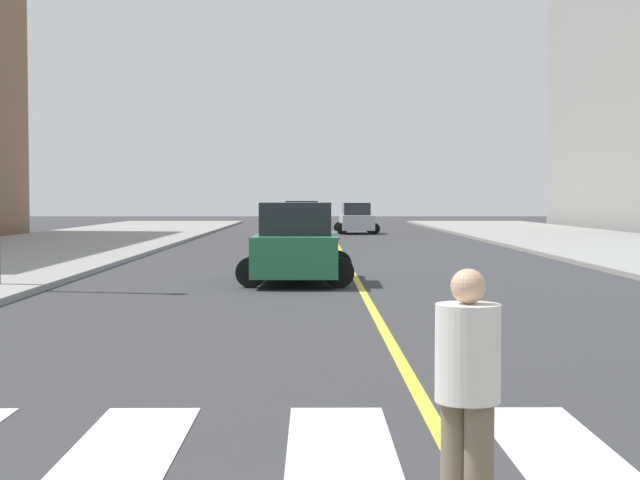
{
  "coord_description": "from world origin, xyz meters",
  "views": [
    {
      "loc": [
        -1.14,
        -3.39,
        2.09
      ],
      "look_at": [
        -0.92,
        22.4,
        0.97
      ],
      "focal_mm": 53.49,
      "sensor_mm": 36.0,
      "label": 1
    }
  ],
  "objects_px": {
    "car_black_second": "(301,221)",
    "pedestrian_crossing": "(468,387)",
    "car_green_third": "(297,245)",
    "car_silver_nearest": "(356,219)"
  },
  "relations": [
    {
      "from": "car_silver_nearest",
      "to": "pedestrian_crossing",
      "type": "bearing_deg",
      "value": 86.64
    },
    {
      "from": "car_green_third",
      "to": "pedestrian_crossing",
      "type": "relative_size",
      "value": 2.72
    },
    {
      "from": "car_silver_nearest",
      "to": "car_green_third",
      "type": "distance_m",
      "value": 33.49
    },
    {
      "from": "car_green_third",
      "to": "car_silver_nearest",
      "type": "bearing_deg",
      "value": 85.96
    },
    {
      "from": "car_black_second",
      "to": "car_green_third",
      "type": "xyz_separation_m",
      "value": [
        0.21,
        -26.79,
        0.01
      ]
    },
    {
      "from": "car_black_second",
      "to": "pedestrian_crossing",
      "type": "distance_m",
      "value": 44.51
    },
    {
      "from": "pedestrian_crossing",
      "to": "car_green_third",
      "type": "bearing_deg",
      "value": 134.85
    },
    {
      "from": "car_black_second",
      "to": "car_green_third",
      "type": "height_order",
      "value": "car_green_third"
    },
    {
      "from": "car_black_second",
      "to": "pedestrian_crossing",
      "type": "relative_size",
      "value": 2.7
    },
    {
      "from": "car_silver_nearest",
      "to": "pedestrian_crossing",
      "type": "xyz_separation_m",
      "value": [
        -1.68,
        -51.05,
        0.05
      ]
    }
  ]
}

